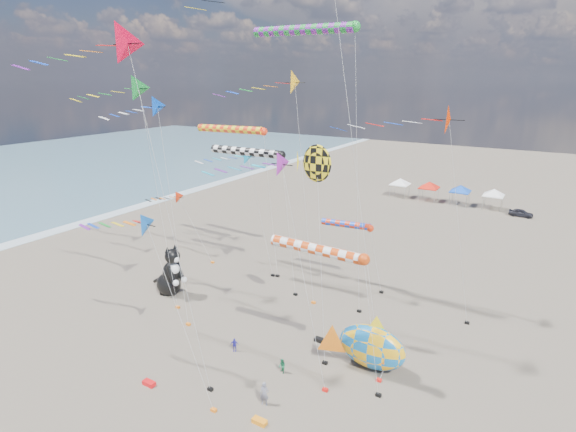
% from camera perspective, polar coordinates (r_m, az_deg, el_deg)
% --- Properties ---
extents(ground, '(260.00, 260.00, 0.00)m').
position_cam_1_polar(ground, '(30.07, -13.85, -24.83)').
color(ground, brown).
rests_on(ground, ground).
extents(delta_kite_0, '(15.54, 2.64, 23.16)m').
position_cam_1_polar(delta_kite_0, '(29.62, -20.54, 19.36)').
color(delta_kite_0, red).
rests_on(delta_kite_0, ground).
extents(delta_kite_1, '(11.98, 2.36, 20.30)m').
position_cam_1_polar(delta_kite_1, '(40.56, -19.86, 14.65)').
color(delta_kite_1, '#147C2C').
rests_on(delta_kite_1, ground).
extents(delta_kite_2, '(9.56, 1.78, 18.70)m').
position_cam_1_polar(delta_kite_2, '(37.42, -18.91, 12.45)').
color(delta_kite_2, blue).
rests_on(delta_kite_2, ground).
extents(delta_kite_3, '(9.42, 1.57, 7.82)m').
position_cam_1_polar(delta_kite_3, '(52.53, -14.12, 1.97)').
color(delta_kite_3, red).
rests_on(delta_kite_3, ground).
extents(delta_kite_5, '(10.55, 2.15, 20.67)m').
position_cam_1_polar(delta_kite_5, '(38.99, -1.05, 16.22)').
color(delta_kite_5, '#FFB216').
rests_on(delta_kite_5, ground).
extents(delta_kite_6, '(9.19, 1.72, 15.67)m').
position_cam_1_polar(delta_kite_6, '(27.78, -2.36, 5.78)').
color(delta_kite_6, purple).
rests_on(delta_kite_6, ground).
extents(delta_kite_7, '(9.62, 1.83, 13.43)m').
position_cam_1_polar(delta_kite_7, '(46.21, -6.49, 7.38)').
color(delta_kite_7, '#1191CA').
rests_on(delta_kite_7, ground).
extents(delta_kite_8, '(10.22, 1.67, 12.08)m').
position_cam_1_polar(delta_kite_8, '(28.82, -18.35, -2.06)').
color(delta_kite_8, blue).
rests_on(delta_kite_8, ground).
extents(delta_kite_9, '(12.06, 2.55, 18.20)m').
position_cam_1_polar(delta_kite_9, '(37.53, 19.13, 11.29)').
color(delta_kite_9, red).
rests_on(delta_kite_9, ground).
extents(windsock_0, '(9.32, 0.78, 13.73)m').
position_cam_1_polar(windsock_0, '(41.97, -4.83, 8.02)').
color(windsock_0, black).
rests_on(windsock_0, ground).
extents(windsock_1, '(8.10, 0.75, 9.69)m').
position_cam_1_polar(windsock_1, '(28.85, 4.40, -4.49)').
color(windsock_1, '#CF400E').
rests_on(windsock_1, ground).
extents(windsock_2, '(10.84, 0.85, 23.98)m').
position_cam_1_polar(windsock_2, '(38.65, 2.40, 22.45)').
color(windsock_2, '#1A8F30').
rests_on(windsock_2, ground).
extents(windsock_3, '(9.95, 0.79, 15.33)m').
position_cam_1_polar(windsock_3, '(46.26, -7.01, 10.78)').
color(windsock_3, '#FF3615').
rests_on(windsock_3, ground).
extents(windsock_4, '(6.68, 0.69, 6.67)m').
position_cam_1_polar(windsock_4, '(43.72, 7.78, -1.16)').
color(windsock_4, red).
rests_on(windsock_4, ground).
extents(angelfish_kite, '(3.74, 3.02, 15.54)m').
position_cam_1_polar(angelfish_kite, '(31.39, 3.36, 6.51)').
color(angelfish_kite, yellow).
rests_on(angelfish_kite, ground).
extents(cat_inflatable, '(4.01, 2.38, 5.12)m').
position_cam_1_polar(cat_inflatable, '(44.15, -14.81, -6.57)').
color(cat_inflatable, black).
rests_on(cat_inflatable, ground).
extents(fish_inflatable, '(6.58, 3.47, 4.30)m').
position_cam_1_polar(fish_inflatable, '(33.34, 10.48, -15.99)').
color(fish_inflatable, '#136FBA').
rests_on(fish_inflatable, ground).
extents(person_adult, '(0.67, 0.53, 1.62)m').
position_cam_1_polar(person_adult, '(30.46, -3.02, -21.63)').
color(person_adult, slate).
rests_on(person_adult, ground).
extents(child_green, '(0.68, 0.63, 1.11)m').
position_cam_1_polar(child_green, '(33.13, -0.75, -18.54)').
color(child_green, '#1D7649').
rests_on(child_green, ground).
extents(child_blue, '(0.68, 0.54, 1.08)m').
position_cam_1_polar(child_blue, '(35.57, -6.82, -15.92)').
color(child_blue, '#2924A5').
rests_on(child_blue, ground).
extents(kite_bag_0, '(0.90, 0.44, 0.30)m').
position_cam_1_polar(kite_bag_0, '(29.66, -3.65, -24.58)').
color(kite_bag_0, orange).
rests_on(kite_bag_0, ground).
extents(kite_bag_1, '(0.90, 0.44, 0.30)m').
position_cam_1_polar(kite_bag_1, '(36.68, 4.12, -15.45)').
color(kite_bag_1, black).
rests_on(kite_bag_1, ground).
extents(kite_bag_2, '(0.90, 0.44, 0.30)m').
position_cam_1_polar(kite_bag_2, '(37.31, 10.27, -15.10)').
color(kite_bag_2, blue).
rests_on(kite_bag_2, ground).
extents(kite_bag_3, '(0.90, 0.44, 0.30)m').
position_cam_1_polar(kite_bag_3, '(33.66, -17.23, -19.62)').
color(kite_bag_3, red).
rests_on(kite_bag_3, ground).
extents(tent_row, '(19.20, 4.20, 3.80)m').
position_cam_1_polar(tent_row, '(78.43, 19.31, 3.83)').
color(tent_row, white).
rests_on(tent_row, ground).
extents(parked_car, '(3.44, 1.57, 1.14)m').
position_cam_1_polar(parked_car, '(75.67, 27.47, 0.36)').
color(parked_car, '#26262D').
rests_on(parked_car, ground).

